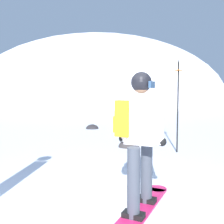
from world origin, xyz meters
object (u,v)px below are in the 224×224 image
object	(u,v)px
snowboarder_main	(138,138)
piste_marker_near	(177,100)
rock_dark	(128,147)
rock_mid	(92,129)

from	to	relation	value
snowboarder_main	piste_marker_near	distance (m)	3.44
rock_dark	rock_mid	bearing A→B (deg)	109.64
piste_marker_near	rock_mid	size ratio (longest dim) A/B	4.48
rock_dark	snowboarder_main	bearing A→B (deg)	-91.92
snowboarder_main	rock_dark	size ratio (longest dim) A/B	3.08
snowboarder_main	rock_mid	bearing A→B (deg)	98.73
snowboarder_main	piste_marker_near	bearing A→B (deg)	68.26
snowboarder_main	piste_marker_near	size ratio (longest dim) A/B	0.76
piste_marker_near	rock_mid	distance (m)	4.88
rock_dark	rock_mid	size ratio (longest dim) A/B	1.11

